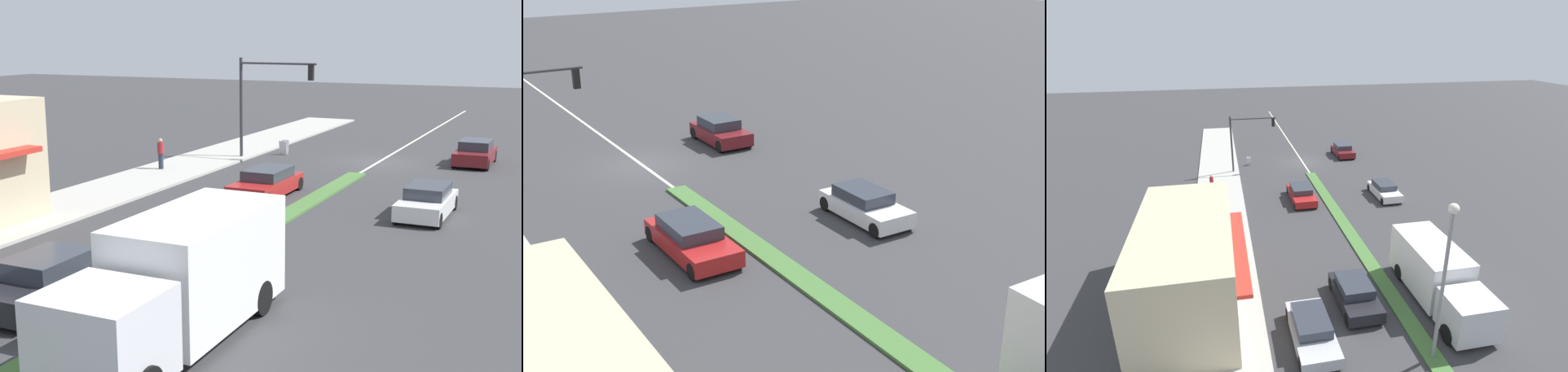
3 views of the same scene
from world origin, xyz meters
The scene contains 12 objects.
ground_plane centered at (0.00, 18.00, 0.00)m, with size 160.00×160.00×0.00m, color #38383A.
sidewalk_right centered at (9.00, 18.50, 0.06)m, with size 4.00×73.00×0.12m, color #B2AFA8.
median_strip centered at (0.00, 27.00, 0.05)m, with size 0.90×46.00×0.10m, color #477538.
lane_marking_center centered at (0.00, 0.00, 0.00)m, with size 0.16×60.00×0.01m, color beige.
traffic_signal_main centered at (6.12, 1.96, 3.90)m, with size 4.59×0.34×5.60m.
pedestrian centered at (9.61, 7.31, 0.96)m, with size 0.34×0.34×1.60m.
warning_aframe_sign centered at (5.81, -0.22, 0.43)m, with size 0.45×0.53×0.84m.
delivery_truck centered at (-2.20, 25.23, 1.47)m, with size 2.44×7.50×2.87m.
sedan_maroon centered at (-5.00, -1.36, 0.64)m, with size 1.89×3.86×1.35m.
van_white centered at (-5.00, 11.15, 0.60)m, with size 1.77×4.02×1.25m.
hatchback_red centered at (2.20, 10.43, 0.59)m, with size 1.88×4.43×1.23m.
sedan_dark centered at (2.20, 24.82, 0.65)m, with size 1.90×3.96×1.34m.
Camera 1 is at (-10.52, 39.00, 7.06)m, focal length 50.00 mm.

